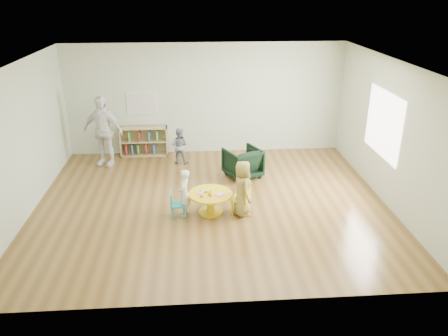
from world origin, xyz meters
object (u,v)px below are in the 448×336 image
at_px(child_left, 184,193).
at_px(toddler, 179,146).
at_px(child_right, 242,188).
at_px(activity_table, 211,199).
at_px(armchair, 243,163).
at_px(kid_chair_right, 243,198).
at_px(kid_chair_left, 176,204).
at_px(adult_caretaker, 103,131).
at_px(bookshelf, 144,141).

bearing_deg(child_left, toddler, -166.35).
bearing_deg(child_right, activity_table, 70.02).
xyz_separation_m(armchair, toddler, (-1.46, 0.93, 0.11)).
relative_size(kid_chair_right, toddler, 0.67).
xyz_separation_m(kid_chair_left, toddler, (0.02, 2.72, 0.18)).
height_order(activity_table, adult_caretaker, adult_caretaker).
bearing_deg(bookshelf, activity_table, -64.13).
distance_m(kid_chair_left, child_right, 1.29).
relative_size(child_left, adult_caretaker, 0.54).
relative_size(armchair, child_left, 0.80).
xyz_separation_m(bookshelf, child_right, (2.18, -3.35, 0.18)).
xyz_separation_m(child_right, toddler, (-1.25, 2.72, -0.10)).
relative_size(activity_table, child_right, 0.77).
bearing_deg(child_right, toddler, 13.88).
height_order(activity_table, child_left, child_left).
xyz_separation_m(kid_chair_left, bookshelf, (-0.92, 3.36, 0.10)).
xyz_separation_m(bookshelf, armchair, (2.39, -1.57, -0.03)).
relative_size(activity_table, adult_caretaker, 0.49).
bearing_deg(child_left, kid_chair_left, -64.70).
relative_size(activity_table, toddler, 0.93).
distance_m(activity_table, bookshelf, 3.62).
relative_size(kid_chair_left, child_right, 0.46).
relative_size(activity_table, kid_chair_right, 1.40).
bearing_deg(kid_chair_left, child_left, 102.66).
bearing_deg(adult_caretaker, toddler, 17.28).
bearing_deg(kid_chair_left, kid_chair_right, 89.39).
bearing_deg(child_right, kid_chair_left, 79.37).
xyz_separation_m(armchair, adult_caretaker, (-3.26, 0.96, 0.52)).
distance_m(kid_chair_right, bookshelf, 3.98).
bearing_deg(kid_chair_right, toddler, 48.73).
height_order(activity_table, toddler, toddler).
xyz_separation_m(activity_table, bookshelf, (-1.58, 3.26, 0.08)).
distance_m(bookshelf, child_left, 3.49).
relative_size(kid_chair_right, armchair, 0.80).
distance_m(toddler, adult_caretaker, 1.85).
distance_m(kid_chair_left, child_left, 0.26).
height_order(kid_chair_left, kid_chair_right, kid_chair_right).
distance_m(kid_chair_right, toddler, 2.97).
distance_m(child_left, child_right, 1.10).
height_order(child_right, adult_caretaker, adult_caretaker).
height_order(bookshelf, child_right, child_right).
bearing_deg(kid_chair_left, activity_table, 96.35).
relative_size(activity_table, child_left, 0.90).
bearing_deg(child_left, adult_caretaker, -133.83).
xyz_separation_m(kid_chair_right, child_right, (-0.02, -0.03, 0.22)).
height_order(kid_chair_right, bookshelf, bookshelf).
bearing_deg(kid_chair_left, adult_caretaker, -149.29).
relative_size(kid_chair_right, child_right, 0.55).
height_order(child_left, child_right, child_right).
bearing_deg(kid_chair_right, armchair, 17.24).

